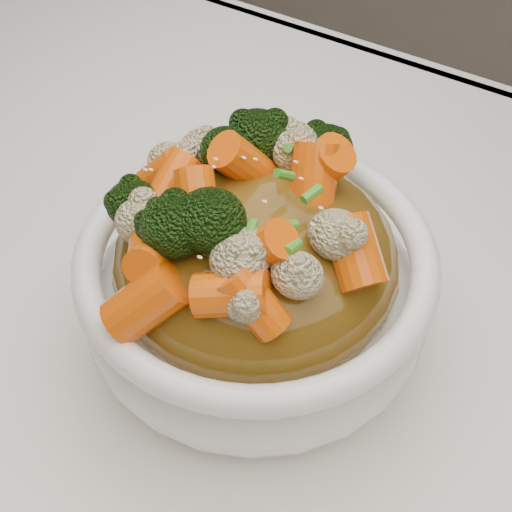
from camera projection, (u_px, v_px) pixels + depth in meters
The scene contains 8 objects.
tablecloth at pixel (286, 374), 0.52m from camera, with size 1.20×0.80×0.04m, color white.
bowl at pixel (256, 291), 0.49m from camera, with size 0.23×0.23×0.09m, color white, non-canonical shape.
sauce_base at pixel (256, 259), 0.46m from camera, with size 0.19×0.19×0.10m, color brown.
carrots at pixel (256, 181), 0.41m from camera, with size 0.19×0.19×0.05m, color #F65E08, non-canonical shape.
broccoli at pixel (256, 183), 0.41m from camera, with size 0.19×0.19×0.05m, color black, non-canonical shape.
cauliflower at pixel (256, 185), 0.41m from camera, with size 0.19×0.19×0.04m, color beige, non-canonical shape.
scallions at pixel (256, 180), 0.41m from camera, with size 0.14×0.14×0.02m, color #3D9121, non-canonical shape.
sesame_seeds at pixel (256, 180), 0.41m from camera, with size 0.17×0.17×0.01m, color #F7E5AF, non-canonical shape.
Camera 1 is at (0.13, -0.25, 1.17)m, focal length 50.00 mm.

